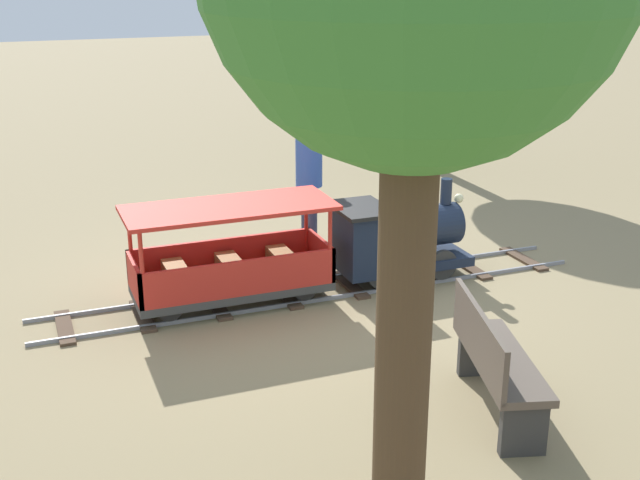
{
  "coord_description": "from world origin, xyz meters",
  "views": [
    {
      "loc": [
        7.16,
        -2.56,
        3.2
      ],
      "look_at": [
        0.0,
        0.23,
        0.55
      ],
      "focal_mm": 45.51,
      "sensor_mm": 36.0,
      "label": 1
    }
  ],
  "objects_px": {
    "passenger_car": "(231,264)",
    "conductor_person": "(309,172)",
    "park_bench": "(494,361)",
    "locomotive": "(394,237)"
  },
  "relations": [
    {
      "from": "passenger_car",
      "to": "park_bench",
      "type": "bearing_deg",
      "value": 25.54
    },
    {
      "from": "conductor_person",
      "to": "park_bench",
      "type": "distance_m",
      "value": 3.81
    },
    {
      "from": "locomotive",
      "to": "passenger_car",
      "type": "distance_m",
      "value": 1.75
    },
    {
      "from": "locomotive",
      "to": "park_bench",
      "type": "xyz_separation_m",
      "value": [
        2.65,
        -0.49,
        -0.07
      ]
    },
    {
      "from": "passenger_car",
      "to": "park_bench",
      "type": "distance_m",
      "value": 2.94
    },
    {
      "from": "locomotive",
      "to": "passenger_car",
      "type": "height_order",
      "value": "locomotive"
    },
    {
      "from": "locomotive",
      "to": "park_bench",
      "type": "distance_m",
      "value": 2.7
    },
    {
      "from": "passenger_car",
      "to": "conductor_person",
      "type": "distance_m",
      "value": 1.75
    },
    {
      "from": "conductor_person",
      "to": "park_bench",
      "type": "relative_size",
      "value": 1.19
    },
    {
      "from": "locomotive",
      "to": "conductor_person",
      "type": "distance_m",
      "value": 1.32
    }
  ]
}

